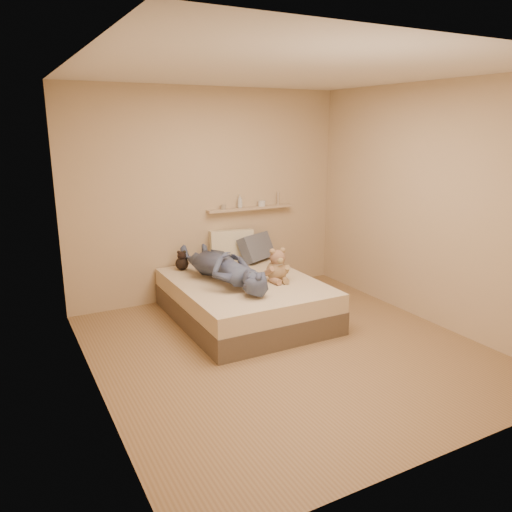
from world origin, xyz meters
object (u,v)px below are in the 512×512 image
dark_plush (182,262)px  pillow_cream (232,246)px  bed (244,299)px  wall_shelf (250,208)px  teddy_bear (277,268)px  game_console (255,282)px  pillow_grey (256,248)px  person (223,266)px

dark_plush → pillow_cream: (0.71, 0.10, 0.09)m
bed → dark_plush: (-0.47, 0.73, 0.33)m
wall_shelf → teddy_bear: bearing=-102.2°
bed → game_console: (-0.14, -0.53, 0.38)m
teddy_bear → pillow_grey: bearing=76.6°
teddy_bear → pillow_grey: (0.21, 0.89, 0.01)m
bed → pillow_cream: 0.96m
teddy_bear → wall_shelf: (0.24, 1.11, 0.49)m
person → wall_shelf: (0.78, 0.84, 0.47)m
bed → person: 0.47m
pillow_grey → wall_shelf: bearing=83.0°
dark_plush → person: bearing=-69.5°
pillow_cream → bed: bearing=-105.9°
game_console → pillow_cream: bearing=74.4°
pillow_cream → dark_plush: bearing=-172.0°
bed → pillow_grey: bearing=52.8°
bed → game_console: size_ratio=10.58×
teddy_bear → game_console: bearing=-143.7°
game_console → pillow_grey: 1.39m
pillow_cream → pillow_grey: size_ratio=1.10×
bed → pillow_grey: (0.52, 0.69, 0.40)m
teddy_bear → pillow_cream: 1.03m
bed → pillow_cream: bearing=74.1°
pillow_cream → pillow_grey: pillow_cream is taller
pillow_cream → teddy_bear: bearing=-85.9°
dark_plush → game_console: bearing=-75.4°
teddy_bear → pillow_cream: bearing=94.1°
pillow_grey → teddy_bear: bearing=-103.4°
game_console → dark_plush: (-0.33, 1.26, -0.04)m
game_console → wall_shelf: bearing=64.3°
game_console → dark_plush: size_ratio=0.73×
teddy_bear → pillow_cream: pillow_cream is taller
game_console → wall_shelf: 1.68m
pillow_cream → pillow_grey: 0.32m
game_console → pillow_cream: pillow_cream is taller
bed → pillow_grey: pillow_grey is taller
person → wall_shelf: bearing=-138.0°
bed → wall_shelf: wall_shelf is taller
game_console → wall_shelf: (0.69, 1.44, 0.50)m
pillow_grey → person: size_ratio=0.33×
teddy_bear → wall_shelf: 1.24m
game_console → dark_plush: bearing=104.6°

